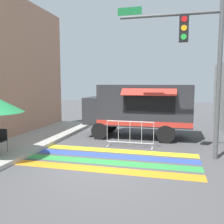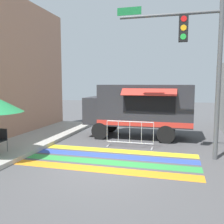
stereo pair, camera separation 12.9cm
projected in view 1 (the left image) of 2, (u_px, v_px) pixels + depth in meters
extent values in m
plane|color=#4C4C4F|center=(102.00, 167.00, 8.14)|extent=(60.00, 60.00, 0.00)
cube|color=orange|center=(100.00, 169.00, 7.92)|extent=(6.40, 0.56, 0.01)
cube|color=green|center=(106.00, 162.00, 8.65)|extent=(6.40, 0.56, 0.01)
cube|color=#334FB2|center=(112.00, 156.00, 9.39)|extent=(6.40, 0.56, 0.01)
cube|color=yellow|center=(116.00, 151.00, 10.12)|extent=(6.40, 0.56, 0.01)
cube|color=#2D2D33|center=(146.00, 105.00, 12.45)|extent=(4.47, 2.12, 1.97)
cube|color=#2D2D33|center=(103.00, 110.00, 13.03)|extent=(1.58, 1.95, 1.33)
cube|color=#1E232D|center=(89.00, 103.00, 13.17)|extent=(0.06, 1.70, 0.51)
cube|color=black|center=(149.00, 103.00, 11.33)|extent=(2.37, 0.03, 0.89)
cube|color=red|center=(148.00, 92.00, 11.07)|extent=(2.47, 0.43, 0.31)
cube|color=red|center=(143.00, 124.00, 11.51)|extent=(4.47, 0.01, 0.24)
cylinder|color=black|center=(100.00, 131.00, 12.17)|extent=(0.82, 0.22, 0.82)
cylinder|color=black|center=(110.00, 125.00, 14.04)|extent=(0.82, 0.22, 0.82)
cylinder|color=black|center=(166.00, 134.00, 11.39)|extent=(0.82, 0.22, 0.82)
cylinder|color=black|center=(167.00, 127.00, 13.27)|extent=(0.82, 0.22, 0.82)
cylinder|color=#515456|center=(219.00, 81.00, 8.72)|extent=(0.16, 0.16, 5.61)
cylinder|color=#515456|center=(169.00, 15.00, 8.88)|extent=(3.53, 0.11, 0.11)
cube|color=black|center=(184.00, 29.00, 8.78)|extent=(0.32, 0.28, 0.90)
cylinder|color=red|center=(184.00, 19.00, 8.61)|extent=(0.20, 0.02, 0.20)
cylinder|color=#F2A519|center=(184.00, 28.00, 8.65)|extent=(0.20, 0.02, 0.20)
cylinder|color=green|center=(184.00, 37.00, 8.68)|extent=(0.20, 0.02, 0.20)
cube|color=#197238|center=(130.00, 11.00, 9.19)|extent=(0.90, 0.02, 0.28)
cylinder|color=#4C4C51|center=(7.00, 146.00, 9.35)|extent=(0.02, 0.02, 0.43)
cube|color=black|center=(2.00, 134.00, 9.35)|extent=(0.47, 0.03, 0.41)
cylinder|color=#B7BABF|center=(130.00, 122.00, 10.56)|extent=(2.01, 0.04, 0.04)
cylinder|color=#B7BABF|center=(130.00, 143.00, 10.66)|extent=(2.01, 0.04, 0.04)
cylinder|color=#B7BABF|center=(107.00, 131.00, 10.86)|extent=(0.02, 0.02, 0.91)
cylinder|color=#B7BABF|center=(118.00, 132.00, 10.73)|extent=(0.02, 0.02, 0.91)
cylinder|color=#B7BABF|center=(130.00, 132.00, 10.61)|extent=(0.02, 0.02, 0.91)
cylinder|color=#B7BABF|center=(142.00, 133.00, 10.49)|extent=(0.02, 0.02, 0.91)
cylinder|color=#B7BABF|center=(154.00, 133.00, 10.36)|extent=(0.02, 0.02, 0.91)
cube|color=#B7BABF|center=(108.00, 145.00, 10.92)|extent=(0.06, 0.44, 0.03)
cube|color=#B7BABF|center=(152.00, 148.00, 10.45)|extent=(0.06, 0.44, 0.03)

